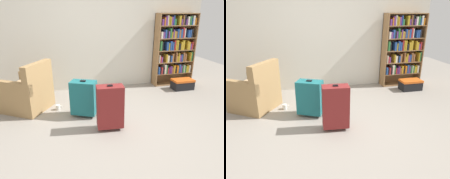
{
  "view_description": "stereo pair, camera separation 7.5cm",
  "coord_description": "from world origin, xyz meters",
  "views": [
    {
      "loc": [
        -0.72,
        -2.71,
        1.74
      ],
      "look_at": [
        0.05,
        0.37,
        0.55
      ],
      "focal_mm": 34.08,
      "sensor_mm": 36.0,
      "label": 1
    },
    {
      "loc": [
        -0.65,
        -2.72,
        1.74
      ],
      "look_at": [
        0.05,
        0.37,
        0.55
      ],
      "focal_mm": 34.08,
      "sensor_mm": 36.0,
      "label": 2
    }
  ],
  "objects": [
    {
      "name": "suitcase_dark_red",
      "position": [
        -0.05,
        0.1,
        0.38
      ],
      "size": [
        0.41,
        0.24,
        0.73
      ],
      "color": "maroon",
      "rests_on": "ground"
    },
    {
      "name": "back_wall",
      "position": [
        0.0,
        2.08,
        1.3
      ],
      "size": [
        5.27,
        0.1,
        2.6
      ],
      "primitive_type": "cube",
      "color": "beige",
      "rests_on": "ground"
    },
    {
      "name": "suitcase_teal",
      "position": [
        -0.38,
        0.65,
        0.34
      ],
      "size": [
        0.48,
        0.4,
        0.65
      ],
      "color": "#19666B",
      "rests_on": "ground"
    },
    {
      "name": "ground_plane",
      "position": [
        0.0,
        0.0,
        0.0
      ],
      "size": [
        9.23,
        9.23,
        0.0
      ],
      "primitive_type": "plane",
      "color": "gray"
    },
    {
      "name": "armchair",
      "position": [
        -1.32,
        1.16,
        0.32
      ],
      "size": [
        0.96,
        0.96,
        0.9
      ],
      "color": "#9E7A4C",
      "rests_on": "ground"
    },
    {
      "name": "storage_box",
      "position": [
        2.0,
        1.43,
        0.13
      ],
      "size": [
        0.48,
        0.29,
        0.24
      ],
      "color": "black",
      "rests_on": "ground"
    },
    {
      "name": "bookshelf",
      "position": [
        1.95,
        1.86,
        0.9
      ],
      "size": [
        0.96,
        0.3,
        1.68
      ],
      "color": "olive",
      "rests_on": "ground"
    },
    {
      "name": "mug",
      "position": [
        -0.82,
        0.99,
        0.05
      ],
      "size": [
        0.12,
        0.08,
        0.1
      ],
      "color": "white",
      "rests_on": "ground"
    }
  ]
}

